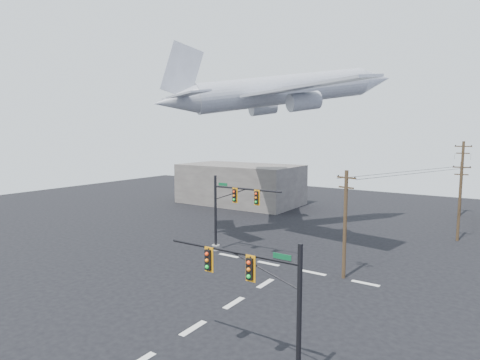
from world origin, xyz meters
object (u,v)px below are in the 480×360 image
Objects in this scene: utility_pole_a at (345,222)px; utility_pole_c at (461,177)px; signal_mast_near at (266,302)px; signal_mast_far at (228,212)px; utility_pole_b at (460,200)px; airliner at (283,91)px.

utility_pole_c reaches higher than utility_pole_a.
utility_pole_a is (-1.19, 13.75, 0.80)m from signal_mast_near.
utility_pole_a reaches higher than signal_mast_far.
signal_mast_near is 0.91× the size of utility_pole_b.
utility_pole_c is at bearing 85.13° from signal_mast_near.
airliner is at bearing 155.23° from utility_pole_a.
utility_pole_c reaches higher than signal_mast_far.
signal_mast_far is 0.89× the size of utility_pole_b.
utility_pole_a is 17.10m from airliner.
utility_pole_c is (15.80, 30.17, 1.36)m from signal_mast_far.
signal_mast_near is 0.74× the size of utility_pole_c.
utility_pole_b reaches higher than signal_mast_far.
signal_mast_near is at bearing -103.74° from utility_pole_b.
signal_mast_far is (-12.02, 14.24, 0.34)m from signal_mast_near.
airliner is at bearing -126.27° from utility_pole_c.
utility_pole_c is at bearing 98.17° from utility_pole_a.
signal_mast_near is 30.68m from utility_pole_b.
signal_mast_near is 13.82m from utility_pole_a.
utility_pole_a is 17.60m from utility_pole_b.
utility_pole_a is (10.83, -0.50, 0.47)m from signal_mast_far.
utility_pole_a is 31.08m from utility_pole_c.
signal_mast_far is at bearing -119.81° from utility_pole_c.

